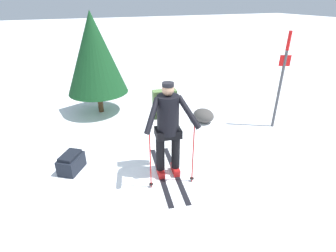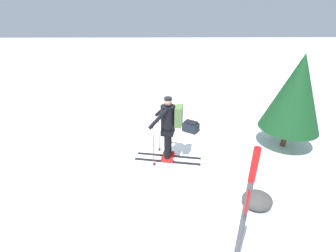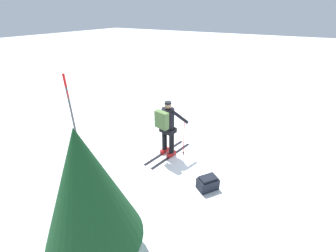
{
  "view_description": "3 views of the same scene",
  "coord_description": "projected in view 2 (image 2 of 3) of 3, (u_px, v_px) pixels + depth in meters",
  "views": [
    {
      "loc": [
        -3.23,
        0.85,
        2.89
      ],
      "look_at": [
        0.36,
        -0.63,
        0.97
      ],
      "focal_mm": 28.0,
      "sensor_mm": 36.0,
      "label": 1
    },
    {
      "loc": [
        0.29,
        -5.62,
        3.38
      ],
      "look_at": [
        0.36,
        -0.63,
        0.97
      ],
      "focal_mm": 24.0,
      "sensor_mm": 36.0,
      "label": 2
    },
    {
      "loc": [
        5.25,
        2.32,
        3.92
      ],
      "look_at": [
        0.36,
        -0.63,
        0.97
      ],
      "focal_mm": 24.0,
      "sensor_mm": 36.0,
      "label": 3
    }
  ],
  "objects": [
    {
      "name": "ground_plane",
      "position": [
        155.0,
        147.0,
        6.52
      ],
      "size": [
        80.0,
        80.0,
        0.0
      ],
      "primitive_type": "plane",
      "color": "white"
    },
    {
      "name": "dropped_backpack",
      "position": [
        191.0,
        127.0,
        7.34
      ],
      "size": [
        0.58,
        0.54,
        0.35
      ],
      "color": "black",
      "rests_on": "ground_plane"
    },
    {
      "name": "skier",
      "position": [
        169.0,
        125.0,
        5.52
      ],
      "size": [
        1.77,
        0.91,
        1.71
      ],
      "color": "black",
      "rests_on": "ground_plane"
    },
    {
      "name": "rock_boulder",
      "position": [
        257.0,
        200.0,
        4.39
      ],
      "size": [
        0.59,
        0.5,
        0.32
      ],
      "primitive_type": "ellipsoid",
      "color": "#474442",
      "rests_on": "ground_plane"
    },
    {
      "name": "pine_tree",
      "position": [
        296.0,
        93.0,
        5.89
      ],
      "size": [
        1.57,
        1.57,
        2.62
      ],
      "color": "#4C331E",
      "rests_on": "ground_plane"
    },
    {
      "name": "trail_marker",
      "position": [
        244.0,
        216.0,
        2.56
      ],
      "size": [
        0.12,
        0.23,
        2.25
      ],
      "color": "#4C4C51",
      "rests_on": "ground_plane"
    }
  ]
}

